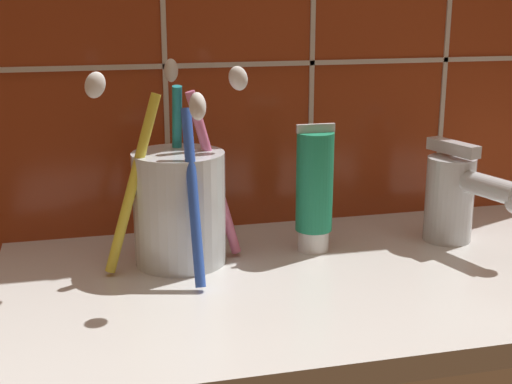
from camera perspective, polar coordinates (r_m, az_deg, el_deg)
sink_counter at (r=65.15cm, az=7.11°, el=-7.13°), size 61.11×31.58×2.00cm
tile_wall_backsplash at (r=75.34cm, az=3.26°, el=14.90°), size 71.11×1.72×50.35cm
toothbrush_cup at (r=65.09cm, az=-6.14°, el=-0.92°), size 14.91×14.56×18.42cm
toothpaste_tube at (r=67.89cm, az=4.69°, el=0.21°), size 3.71×3.53×12.38cm
sink_faucet at (r=72.93cm, az=15.72°, el=-0.24°), size 5.64×11.88×10.10cm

